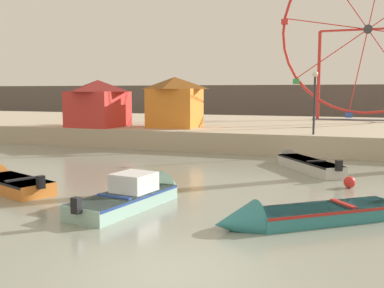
{
  "coord_description": "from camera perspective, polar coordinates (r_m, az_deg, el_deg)",
  "views": [
    {
      "loc": [
        3.38,
        -8.19,
        3.61
      ],
      "look_at": [
        -3.56,
        11.27,
        1.22
      ],
      "focal_mm": 42.71,
      "sensor_mm": 36.0,
      "label": 1
    }
  ],
  "objects": [
    {
      "name": "ground_plane",
      "position": [
        9.57,
        -2.69,
        -15.56
      ],
      "size": [
        240.0,
        240.0,
        0.0
      ],
      "primitive_type": "plane",
      "color": "gray"
    },
    {
      "name": "quay_promenade",
      "position": [
        35.66,
        14.12,
        1.55
      ],
      "size": [
        110.0,
        19.97,
        1.2
      ],
      "primitive_type": "cube",
      "color": "#B7A88E",
      "rests_on": "ground_plane"
    },
    {
      "name": "distant_town_skyline",
      "position": [
        57.55,
        16.32,
        4.92
      ],
      "size": [
        140.0,
        3.0,
        4.4
      ],
      "primitive_type": "cube",
      "color": "#564C47",
      "rests_on": "ground_plane"
    },
    {
      "name": "motorboat_pale_grey",
      "position": [
        22.1,
        13.45,
        -2.26
      ],
      "size": [
        4.01,
        5.19,
        1.07
      ],
      "rotation": [
        0.0,
        0.0,
        2.18
      ],
      "color": "silver",
      "rests_on": "ground_plane"
    },
    {
      "name": "motorboat_seafoam",
      "position": [
        15.06,
        -6.29,
        -6.08
      ],
      "size": [
        2.2,
        5.34,
        1.49
      ],
      "rotation": [
        0.0,
        0.0,
        1.41
      ],
      "color": "#93BCAD",
      "rests_on": "ground_plane"
    },
    {
      "name": "motorboat_orange_hull",
      "position": [
        18.45,
        -22.32,
        -4.37
      ],
      "size": [
        4.49,
        2.85,
        1.27
      ],
      "rotation": [
        0.0,
        0.0,
        2.75
      ],
      "color": "orange",
      "rests_on": "ground_plane"
    },
    {
      "name": "motorboat_teal_painted",
      "position": [
        12.89,
        12.78,
        -8.76
      ],
      "size": [
        5.06,
        4.36,
        1.13
      ],
      "rotation": [
        0.0,
        0.0,
        3.81
      ],
      "color": "teal",
      "rests_on": "ground_plane"
    },
    {
      "name": "ferris_wheel_red_frame",
      "position": [
        41.01,
        21.1,
        12.94
      ],
      "size": [
        14.06,
        1.2,
        14.43
      ],
      "color": "red",
      "rests_on": "quay_promenade"
    },
    {
      "name": "carnival_booth_orange_canopy",
      "position": [
        30.76,
        -2.17,
        5.36
      ],
      "size": [
        3.52,
        3.12,
        3.36
      ],
      "rotation": [
        0.0,
        0.0,
        0.01
      ],
      "color": "orange",
      "rests_on": "quay_promenade"
    },
    {
      "name": "carnival_booth_red_striped",
      "position": [
        32.0,
        -11.64,
        5.11
      ],
      "size": [
        3.68,
        4.04,
        3.18
      ],
      "rotation": [
        0.0,
        0.0,
        -0.03
      ],
      "color": "red",
      "rests_on": "quay_promenade"
    },
    {
      "name": "promenade_lamp_near",
      "position": [
        26.41,
        15.06,
        6.2
      ],
      "size": [
        0.32,
        0.32,
        3.51
      ],
      "color": "#2D2D33",
      "rests_on": "quay_promenade"
    },
    {
      "name": "mooring_buoy_orange",
      "position": [
        18.19,
        19.07,
        -4.52
      ],
      "size": [
        0.44,
        0.44,
        0.44
      ],
      "primitive_type": "sphere",
      "color": "red",
      "rests_on": "ground_plane"
    }
  ]
}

